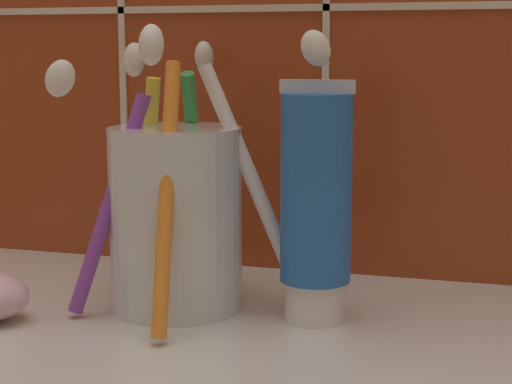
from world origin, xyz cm
name	(u,v)px	position (x,y,z in cm)	size (l,w,h in cm)	color
sink_counter	(246,348)	(0.00, 0.00, 1.00)	(62.36, 29.86, 2.00)	silver
toothbrush_cup	(176,212)	(-5.57, 3.35, 8.12)	(16.56, 18.50, 17.70)	silver
toothpaste_tube	(316,203)	(3.33, 3.33, 9.14)	(4.45, 4.23, 14.42)	white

